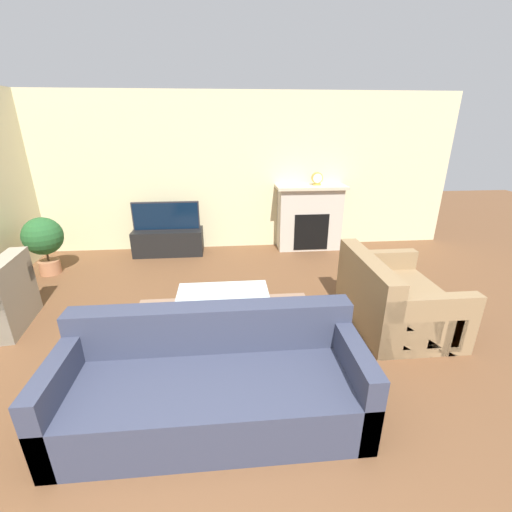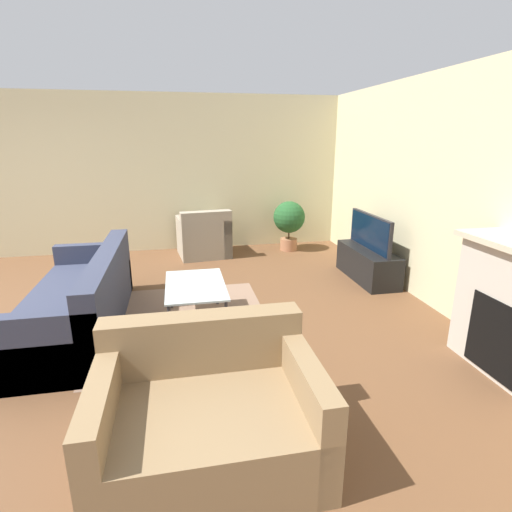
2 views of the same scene
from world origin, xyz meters
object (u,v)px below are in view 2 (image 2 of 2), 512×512
(couch_sectional, at_px, (81,303))
(coffee_table, at_px, (195,288))
(potted_plant, at_px, (289,220))
(tv, at_px, (370,232))
(couch_loveseat, at_px, (209,415))
(armchair_by_window, at_px, (204,239))

(couch_sectional, relative_size, coffee_table, 2.28)
(coffee_table, relative_size, potted_plant, 1.13)
(tv, height_order, coffee_table, tv)
(couch_loveseat, bearing_deg, tv, 49.19)
(couch_loveseat, distance_m, coffee_table, 1.96)
(tv, relative_size, potted_plant, 1.27)
(couch_sectional, relative_size, armchair_by_window, 2.51)
(potted_plant, bearing_deg, couch_loveseat, -21.49)
(couch_sectional, distance_m, armchair_by_window, 2.93)
(coffee_table, height_order, potted_plant, potted_plant)
(couch_sectional, relative_size, potted_plant, 2.59)
(couch_loveseat, distance_m, armchair_by_window, 4.58)
(tv, height_order, potted_plant, tv)
(coffee_table, bearing_deg, potted_plant, 146.11)
(couch_loveseat, bearing_deg, coffee_table, 89.36)
(tv, relative_size, couch_sectional, 0.49)
(tv, xyz_separation_m, potted_plant, (-1.72, -0.69, -0.14))
(couch_loveseat, height_order, armchair_by_window, same)
(couch_sectional, distance_m, coffee_table, 1.21)
(couch_sectional, bearing_deg, couch_loveseat, 30.10)
(couch_sectional, xyz_separation_m, armchair_by_window, (-2.53, 1.47, 0.01))
(tv, xyz_separation_m, couch_sectional, (0.88, -3.70, -0.41))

